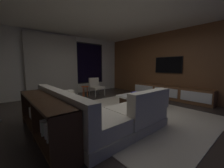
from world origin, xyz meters
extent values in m
plane|color=#332B26|center=(0.00, 0.00, 0.00)|extent=(9.20, 9.20, 0.00)
cube|color=silver|center=(0.00, 3.66, 1.35)|extent=(6.60, 0.12, 2.70)
cube|color=black|center=(1.30, 3.60, 1.45)|extent=(1.52, 0.02, 2.02)
cube|color=black|center=(1.30, 3.58, 1.45)|extent=(1.40, 0.03, 1.90)
cube|color=#BCB5A3|center=(-0.55, 3.48, 1.30)|extent=(2.10, 0.12, 2.60)
cube|color=brown|center=(3.06, 0.00, 1.35)|extent=(0.12, 7.80, 2.70)
plane|color=silver|center=(0.00, 0.00, 2.70)|extent=(8.20, 8.20, 0.00)
cube|color=beige|center=(0.35, -0.10, 0.01)|extent=(3.20, 3.80, 0.01)
cube|color=#B1A997|center=(-1.17, 0.11, 0.09)|extent=(0.90, 2.50, 0.18)
cube|color=beige|center=(-1.17, 0.11, 0.30)|extent=(0.86, 2.42, 0.24)
cube|color=beige|center=(-1.52, 0.11, 0.62)|extent=(0.20, 2.50, 0.40)
cube|color=beige|center=(-1.17, 1.26, 0.51)|extent=(0.90, 0.20, 0.18)
cube|color=#B1A997|center=(-0.19, -0.69, 0.09)|extent=(1.10, 0.90, 0.18)
cube|color=beige|center=(-0.19, -0.69, 0.30)|extent=(1.07, 0.86, 0.24)
cube|color=beige|center=(-0.19, -1.04, 0.62)|extent=(1.10, 0.20, 0.40)
cube|color=beige|center=(-1.40, 0.66, 0.58)|extent=(0.10, 0.36, 0.36)
cube|color=#B2A893|center=(-1.40, -0.19, 0.58)|extent=(0.10, 0.36, 0.36)
cube|color=#362113|center=(1.08, 0.13, 0.15)|extent=(1.00, 1.00, 0.30)
cube|color=white|center=(1.08, 0.13, 0.33)|extent=(1.16, 1.16, 0.06)
cube|color=#5671CF|center=(0.92, 0.27, 0.38)|extent=(0.24, 0.21, 0.03)
cube|color=tan|center=(0.90, 0.26, 0.40)|extent=(0.28, 0.19, 0.02)
cube|color=#68B373|center=(0.91, 0.25, 0.43)|extent=(0.22, 0.18, 0.02)
cube|color=#5048C5|center=(0.91, 0.27, 0.46)|extent=(0.21, 0.15, 0.03)
cylinder|color=#B2ADA0|center=(1.17, 2.20, 0.18)|extent=(0.04, 0.04, 0.36)
cylinder|color=#B2ADA0|center=(0.69, 2.21, 0.18)|extent=(0.04, 0.04, 0.36)
cylinder|color=#B2ADA0|center=(1.18, 2.70, 0.18)|extent=(0.04, 0.04, 0.36)
cylinder|color=#B2ADA0|center=(0.70, 2.71, 0.18)|extent=(0.04, 0.04, 0.36)
cube|color=beige|center=(0.93, 2.45, 0.36)|extent=(0.55, 0.57, 0.08)
cube|color=beige|center=(0.94, 2.69, 0.59)|extent=(0.49, 0.09, 0.38)
cylinder|color=#BF4C1E|center=(0.30, 2.55, 0.23)|extent=(0.03, 0.03, 0.46)
cylinder|color=#BF4C1E|center=(0.50, 2.55, 0.23)|extent=(0.03, 0.03, 0.46)
cylinder|color=#BF4C1E|center=(0.40, 2.65, 0.23)|extent=(0.03, 0.03, 0.46)
cylinder|color=#BF4C1E|center=(0.40, 2.55, 0.45)|extent=(0.32, 0.32, 0.02)
cube|color=brown|center=(2.78, 0.10, 0.26)|extent=(0.44, 3.10, 0.52)
cube|color=white|center=(2.55, -0.94, 0.29)|extent=(0.02, 0.93, 0.33)
cube|color=white|center=(2.55, 0.10, 0.29)|extent=(0.02, 0.93, 0.33)
cube|color=white|center=(2.55, 1.15, 0.29)|extent=(0.02, 0.93, 0.33)
cube|color=black|center=(2.74, -0.75, 0.12)|extent=(0.33, 0.68, 0.19)
cube|color=gray|center=(2.74, -1.01, 0.12)|extent=(0.03, 0.04, 0.19)
cube|color=#C75F6A|center=(2.74, -0.84, 0.10)|extent=(0.03, 0.04, 0.15)
cube|color=#4C4361|center=(2.74, -0.67, 0.10)|extent=(0.03, 0.04, 0.16)
cube|color=#6889A7|center=(2.74, -0.49, 0.11)|extent=(0.03, 0.04, 0.17)
cube|color=black|center=(2.95, 0.25, 1.35)|extent=(0.04, 1.12, 0.65)
cube|color=black|center=(2.95, 0.25, 1.35)|extent=(0.05, 1.08, 0.61)
cube|color=#362113|center=(-1.84, 0.01, 0.72)|extent=(0.40, 2.10, 0.04)
cube|color=#362113|center=(-1.84, 0.01, 0.14)|extent=(0.38, 2.04, 0.03)
cube|color=#362113|center=(-1.84, -1.02, 0.37)|extent=(0.40, 0.04, 0.74)
cube|color=#362113|center=(-1.84, 1.04, 0.37)|extent=(0.40, 0.04, 0.74)
cube|color=#362113|center=(-1.84, 0.01, 0.37)|extent=(0.38, 0.03, 0.74)
cube|color=silver|center=(-1.85, -0.86, 0.27)|extent=(0.18, 0.04, 0.24)
cube|color=silver|center=(-1.85, -0.73, 0.27)|extent=(0.18, 0.04, 0.22)
cube|color=silver|center=(-1.85, -0.59, 0.28)|extent=(0.18, 0.04, 0.24)
cube|color=white|center=(-1.84, -0.46, 0.28)|extent=(0.18, 0.04, 0.26)
cube|color=silver|center=(-1.84, -0.32, 0.29)|extent=(0.18, 0.04, 0.26)
cube|color=silver|center=(-1.85, -0.19, 0.27)|extent=(0.18, 0.04, 0.23)
cube|color=white|center=(-1.84, -0.05, 0.27)|extent=(0.18, 0.04, 0.23)
cube|color=silver|center=(-1.84, 0.08, 0.27)|extent=(0.18, 0.04, 0.23)
cube|color=silver|center=(-1.83, 0.22, 0.28)|extent=(0.18, 0.04, 0.25)
cube|color=silver|center=(-1.85, 0.35, 0.27)|extent=(0.18, 0.04, 0.22)
cube|color=white|center=(-1.84, 0.49, 0.27)|extent=(0.18, 0.04, 0.23)
cube|color=silver|center=(-1.83, 0.62, 0.28)|extent=(0.18, 0.04, 0.25)
cube|color=silver|center=(-1.84, 0.76, 0.28)|extent=(0.18, 0.04, 0.25)
cube|color=silver|center=(-1.84, 0.89, 0.27)|extent=(0.18, 0.04, 0.23)
camera|label=1|loc=(-2.42, -2.51, 1.28)|focal=21.77mm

